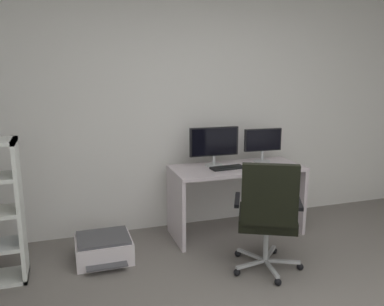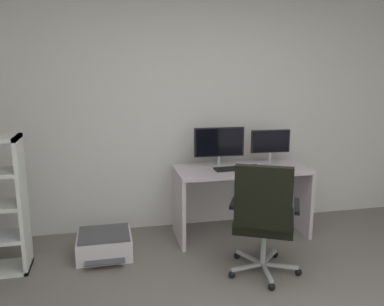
{
  "view_description": "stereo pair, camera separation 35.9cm",
  "coord_description": "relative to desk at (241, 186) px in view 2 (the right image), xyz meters",
  "views": [
    {
      "loc": [
        -1.32,
        -1.61,
        1.73
      ],
      "look_at": [
        -0.23,
        1.73,
        0.97
      ],
      "focal_mm": 37.48,
      "sensor_mm": 36.0,
      "label": 1
    },
    {
      "loc": [
        -0.97,
        -1.7,
        1.73
      ],
      "look_at": [
        -0.23,
        1.73,
        0.97
      ],
      "focal_mm": 37.48,
      "sensor_mm": 36.0,
      "label": 2
    }
  ],
  "objects": [
    {
      "name": "wall_back",
      "position": [
        -0.36,
        0.46,
        0.85
      ],
      "size": [
        5.43,
        0.1,
        2.75
      ],
      "primitive_type": "cube",
      "color": "silver",
      "rests_on": "ground"
    },
    {
      "name": "desk",
      "position": [
        0.0,
        0.0,
        0.0
      ],
      "size": [
        1.34,
        0.58,
        0.72
      ],
      "color": "silver",
      "rests_on": "ground"
    },
    {
      "name": "monitor_main",
      "position": [
        -0.21,
        0.1,
        0.43
      ],
      "size": [
        0.52,
        0.18,
        0.4
      ],
      "color": "#B2B5B7",
      "rests_on": "desk"
    },
    {
      "name": "monitor_secondary",
      "position": [
        0.34,
        0.1,
        0.41
      ],
      "size": [
        0.41,
        0.18,
        0.36
      ],
      "color": "#B2B5B7",
      "rests_on": "desk"
    },
    {
      "name": "keyboard",
      "position": [
        -0.13,
        -0.05,
        0.21
      ],
      "size": [
        0.35,
        0.15,
        0.02
      ],
      "primitive_type": "cube",
      "rotation": [
        0.0,
        0.0,
        0.07
      ],
      "color": "black",
      "rests_on": "desk"
    },
    {
      "name": "computer_mouse",
      "position": [
        0.12,
        -0.06,
        0.21
      ],
      "size": [
        0.07,
        0.1,
        0.03
      ],
      "primitive_type": "cube",
      "rotation": [
        0.0,
        0.0,
        -0.06
      ],
      "color": "black",
      "rests_on": "desk"
    },
    {
      "name": "office_chair",
      "position": [
        -0.11,
        -0.87,
        0.02
      ],
      "size": [
        0.66,
        0.7,
        1.0
      ],
      "color": "#B7BABC",
      "rests_on": "ground"
    },
    {
      "name": "printer",
      "position": [
        -1.39,
        -0.18,
        -0.42
      ],
      "size": [
        0.5,
        0.52,
        0.22
      ],
      "color": "silver",
      "rests_on": "ground"
    }
  ]
}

